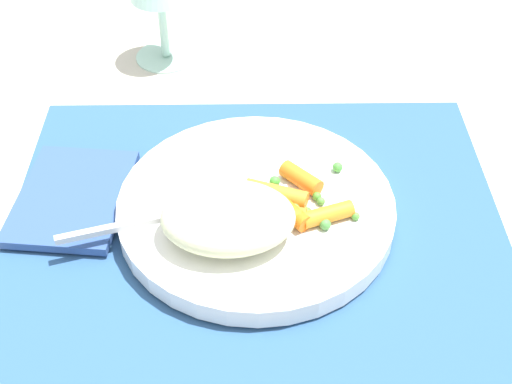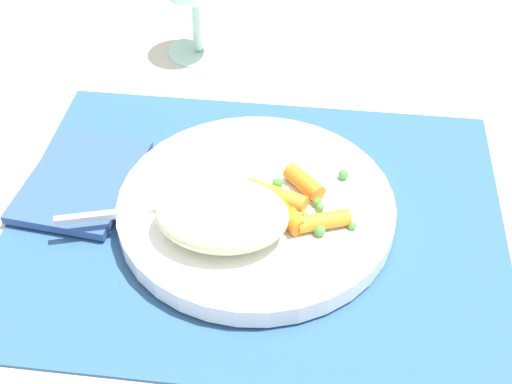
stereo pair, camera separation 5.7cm
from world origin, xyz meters
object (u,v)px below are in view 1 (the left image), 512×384
object	(u,v)px
plate	(256,208)
carrot_portion	(288,203)
fork	(201,210)
napkin	(73,197)
rice_mound	(228,217)

from	to	relation	value
plate	carrot_portion	distance (m)	0.03
fork	carrot_portion	bearing A→B (deg)	2.38
plate	carrot_portion	xyz separation A→B (m)	(0.03, -0.01, 0.02)
carrot_portion	fork	xyz separation A→B (m)	(-0.07, -0.00, -0.00)
carrot_portion	fork	distance (m)	0.07
fork	napkin	xyz separation A→B (m)	(-0.12, 0.04, -0.02)
rice_mound	fork	xyz separation A→B (m)	(-0.02, 0.03, -0.02)
fork	napkin	distance (m)	0.12
plate	napkin	bearing A→B (deg)	172.39
plate	rice_mound	world-z (taller)	rice_mound
carrot_portion	napkin	world-z (taller)	carrot_portion
carrot_portion	napkin	size ratio (longest dim) A/B	0.77
carrot_portion	rice_mound	bearing A→B (deg)	-149.47
napkin	fork	bearing A→B (deg)	-16.89
plate	napkin	size ratio (longest dim) A/B	1.89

